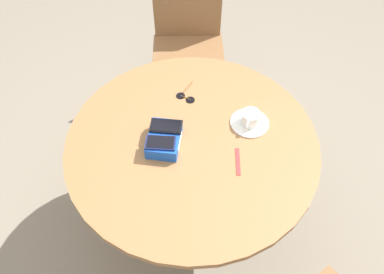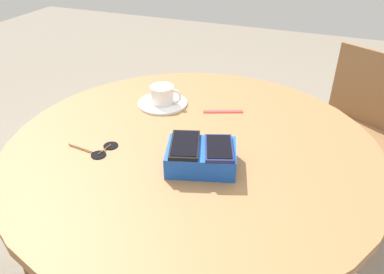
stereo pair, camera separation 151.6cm
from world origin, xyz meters
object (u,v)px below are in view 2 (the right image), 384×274
at_px(lanyard_strap, 223,112).
at_px(phone_navy, 219,148).
at_px(saucer, 163,103).
at_px(round_table, 192,171).
at_px(phone_black, 185,145).
at_px(coffee_cup, 163,94).
at_px(chair_near_window, 349,133).
at_px(sunglasses, 102,150).
at_px(phone_box, 201,157).

bearing_deg(lanyard_strap, phone_navy, 105.17).
distance_m(saucer, lanyard_strap, 0.21).
xyz_separation_m(round_table, phone_black, (-0.02, 0.11, 0.16)).
distance_m(coffee_cup, lanyard_strap, 0.21).
relative_size(phone_navy, chair_near_window, 0.18).
bearing_deg(coffee_cup, sunglasses, 83.54).
distance_m(phone_navy, phone_black, 0.09).
bearing_deg(phone_black, phone_box, -165.74).
relative_size(coffee_cup, sunglasses, 0.82).
height_order(phone_navy, phone_black, same).
distance_m(lanyard_strap, sunglasses, 0.42).
bearing_deg(lanyard_strap, phone_box, 96.95).
bearing_deg(round_table, saucer, -46.07).
distance_m(phone_navy, saucer, 0.41).
relative_size(phone_black, sunglasses, 1.10).
height_order(round_table, phone_box, phone_box).
height_order(phone_box, lanyard_strap, phone_box).
relative_size(phone_black, saucer, 0.88).
xyz_separation_m(lanyard_strap, chair_near_window, (-0.44, -0.62, -0.33)).
bearing_deg(chair_near_window, sunglasses, 54.64).
bearing_deg(phone_box, saucer, -49.24).
distance_m(round_table, phone_black, 0.20).
distance_m(phone_navy, coffee_cup, 0.41).
bearing_deg(lanyard_strap, chair_near_window, -125.32).
bearing_deg(sunglasses, phone_navy, -172.89).
bearing_deg(chair_near_window, saucer, 44.67).
xyz_separation_m(coffee_cup, chair_near_window, (-0.65, -0.65, -0.37)).
bearing_deg(round_table, phone_black, 102.01).
bearing_deg(phone_box, round_table, -56.54).
height_order(phone_navy, sunglasses, phone_navy).
bearing_deg(saucer, sunglasses, 83.99).
bearing_deg(phone_navy, phone_box, 10.03).
bearing_deg(phone_navy, round_table, -39.39).
bearing_deg(sunglasses, round_table, -149.36).
bearing_deg(phone_navy, coffee_cup, -44.04).
xyz_separation_m(phone_box, sunglasses, (0.28, 0.03, -0.03)).
bearing_deg(coffee_cup, phone_black, 124.44).
height_order(round_table, lanyard_strap, lanyard_strap).
relative_size(phone_box, coffee_cup, 1.87).
distance_m(coffee_cup, chair_near_window, 0.99).
xyz_separation_m(saucer, sunglasses, (0.03, 0.32, -0.00)).
xyz_separation_m(phone_navy, sunglasses, (0.33, 0.04, -0.06)).
relative_size(round_table, saucer, 6.38).
relative_size(round_table, coffee_cup, 9.70).
distance_m(coffee_cup, sunglasses, 0.33).
distance_m(round_table, chair_near_window, 0.99).
xyz_separation_m(phone_navy, chair_near_window, (-0.36, -0.93, -0.40)).
bearing_deg(phone_black, coffee_cup, -55.56).
relative_size(round_table, chair_near_window, 1.37).
relative_size(phone_black, chair_near_window, 0.19).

